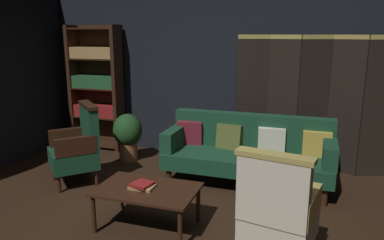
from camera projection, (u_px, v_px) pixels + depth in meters
ground_plane at (167, 229)px, 3.70m from camera, size 10.00×10.00×0.00m
back_wall at (226, 68)px, 5.64m from camera, size 7.20×0.10×2.80m
folding_screen at (313, 102)px, 5.14m from camera, size 2.14×0.24×1.90m
bookshelf at (97, 86)px, 6.15m from camera, size 0.90×0.32×2.05m
velvet_couch at (248, 149)px, 4.77m from camera, size 2.12×0.78×0.88m
coffee_table at (147, 193)px, 3.67m from camera, size 1.00×0.64×0.42m
armchair_gilt_accent at (277, 212)px, 3.03m from camera, size 0.68×0.67×1.04m
armchair_wing_left at (78, 146)px, 4.78m from camera, size 0.82×0.82×1.04m
potted_plant at (128, 134)px, 5.64m from camera, size 0.44×0.44×0.73m
book_tan_leather at (142, 187)px, 3.66m from camera, size 0.24×0.17×0.03m
book_red_leather at (142, 184)px, 3.65m from camera, size 0.22×0.22×0.03m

